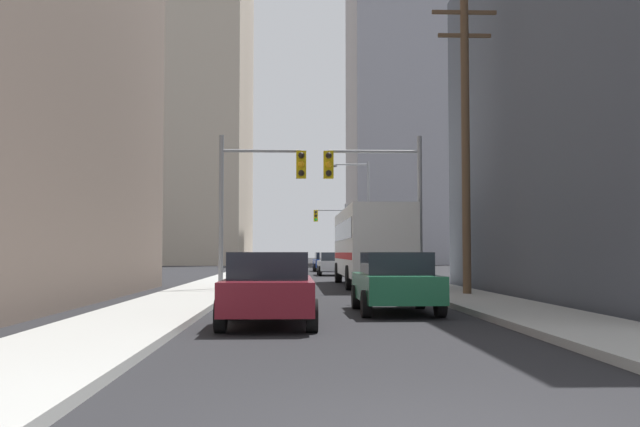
% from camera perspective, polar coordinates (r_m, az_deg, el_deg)
% --- Properties ---
extents(sidewalk_left, '(2.54, 160.00, 0.15)m').
position_cam_1_polar(sidewalk_left, '(56.09, -5.64, -4.51)').
color(sidewalk_left, '#9E9E99').
rests_on(sidewalk_left, ground).
extents(sidewalk_right, '(2.54, 160.00, 0.15)m').
position_cam_1_polar(sidewalk_right, '(56.26, 3.52, -4.51)').
color(sidewalk_right, '#9E9E99').
rests_on(sidewalk_right, ground).
extents(city_bus, '(2.67, 11.50, 3.40)m').
position_cam_1_polar(city_bus, '(32.90, 3.92, -2.32)').
color(city_bus, silver).
rests_on(city_bus, ground).
extents(sedan_maroon, '(1.95, 4.20, 1.52)m').
position_cam_1_polar(sedan_maroon, '(15.28, -4.01, -5.83)').
color(sedan_maroon, maroon).
rests_on(sedan_maroon, ground).
extents(sedan_green, '(1.95, 4.22, 1.52)m').
position_cam_1_polar(sedan_green, '(18.50, 5.88, -5.34)').
color(sedan_green, '#195938').
rests_on(sedan_green, ground).
extents(sedan_white, '(1.95, 4.24, 1.52)m').
position_cam_1_polar(sedan_white, '(38.16, -2.97, -4.16)').
color(sedan_white, white).
rests_on(sedan_white, ground).
extents(sedan_silver, '(1.95, 4.24, 1.52)m').
position_cam_1_polar(sedan_silver, '(48.53, 0.97, -3.93)').
color(sedan_silver, '#B7BABF').
rests_on(sedan_silver, ground).
extents(sedan_blue, '(1.95, 4.26, 1.52)m').
position_cam_1_polar(sedan_blue, '(58.95, 0.42, -3.78)').
color(sedan_blue, navy).
rests_on(sedan_blue, ground).
extents(traffic_signal_near_left, '(3.32, 0.44, 6.00)m').
position_cam_1_polar(traffic_signal_near_left, '(28.03, -4.85, 2.09)').
color(traffic_signal_near_left, gray).
rests_on(traffic_signal_near_left, ground).
extents(traffic_signal_near_right, '(3.80, 0.44, 6.00)m').
position_cam_1_polar(traffic_signal_near_right, '(28.19, 4.54, 2.10)').
color(traffic_signal_near_right, gray).
rests_on(traffic_signal_near_right, ground).
extents(traffic_signal_far_right, '(3.04, 0.44, 6.00)m').
position_cam_1_polar(traffic_signal_far_right, '(67.05, 0.94, -0.92)').
color(traffic_signal_far_right, gray).
rests_on(traffic_signal_far_right, ground).
extents(utility_pole_right, '(2.20, 0.28, 10.27)m').
position_cam_1_polar(utility_pole_right, '(25.25, 11.26, 5.89)').
color(utility_pole_right, brown).
rests_on(utility_pole_right, ground).
extents(street_lamp_right, '(2.71, 0.32, 7.50)m').
position_cam_1_polar(street_lamp_right, '(48.08, 3.28, 0.60)').
color(street_lamp_right, gray).
rests_on(street_lamp_right, ground).
extents(building_left_far_tower, '(15.57, 29.50, 66.13)m').
position_cam_1_polar(building_left_far_tower, '(104.31, -10.05, 14.60)').
color(building_left_far_tower, '#B7A893').
rests_on(building_left_far_tower, ground).
extents(building_right_far_highrise, '(14.10, 19.37, 46.93)m').
position_cam_1_polar(building_right_far_highrise, '(101.61, 6.44, 9.44)').
color(building_right_far_highrise, '#93939E').
rests_on(building_right_far_highrise, ground).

